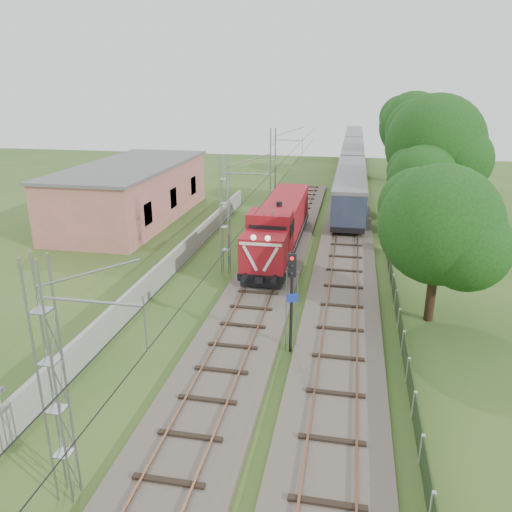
# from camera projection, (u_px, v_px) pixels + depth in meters

# --- Properties ---
(ground) EXTENTS (140.00, 140.00, 0.00)m
(ground) POSITION_uv_depth(u_px,v_px,m) (225.00, 369.00, 22.60)
(ground) COLOR #274A1B
(ground) RESTS_ON ground
(track_main) EXTENTS (4.20, 70.00, 0.45)m
(track_main) POSITION_uv_depth(u_px,v_px,m) (255.00, 302.00, 29.03)
(track_main) COLOR #6B6054
(track_main) RESTS_ON ground
(track_side) EXTENTS (4.20, 80.00, 0.45)m
(track_side) POSITION_uv_depth(u_px,v_px,m) (347.00, 241.00, 40.19)
(track_side) COLOR #6B6054
(track_side) RESTS_ON ground
(catenary) EXTENTS (3.31, 70.00, 8.00)m
(catenary) POSITION_uv_depth(u_px,v_px,m) (226.00, 215.00, 32.92)
(catenary) COLOR gray
(catenary) RESTS_ON ground
(boundary_wall) EXTENTS (0.25, 40.00, 1.50)m
(boundary_wall) POSITION_uv_depth(u_px,v_px,m) (177.00, 258.00, 34.65)
(boundary_wall) COLOR #9E9E99
(boundary_wall) RESTS_ON ground
(station_building) EXTENTS (8.40, 20.40, 5.22)m
(station_building) POSITION_uv_depth(u_px,v_px,m) (133.00, 192.00, 46.68)
(station_building) COLOR #D27271
(station_building) RESTS_ON ground
(fence) EXTENTS (0.12, 32.00, 1.20)m
(fence) POSITION_uv_depth(u_px,v_px,m) (403.00, 342.00, 23.75)
(fence) COLOR black
(fence) RESTS_ON ground
(locomotive) EXTENTS (2.89, 16.49, 4.19)m
(locomotive) POSITION_uv_depth(u_px,v_px,m) (280.00, 225.00, 37.47)
(locomotive) COLOR black
(locomotive) RESTS_ON ground
(coach_rake) EXTENTS (2.94, 65.47, 3.39)m
(coach_rake) POSITION_uv_depth(u_px,v_px,m) (353.00, 156.00, 70.46)
(coach_rake) COLOR black
(coach_rake) RESTS_ON ground
(signal_post) EXTENTS (0.56, 0.44, 5.11)m
(signal_post) POSITION_uv_depth(u_px,v_px,m) (292.00, 285.00, 22.88)
(signal_post) COLOR black
(signal_post) RESTS_ON ground
(tree_a) EXTENTS (6.58, 6.27, 8.53)m
(tree_a) POSITION_uv_depth(u_px,v_px,m) (441.00, 226.00, 25.55)
(tree_a) COLOR #341E15
(tree_a) RESTS_ON ground
(tree_b) EXTENTS (8.90, 8.48, 11.54)m
(tree_b) POSITION_uv_depth(u_px,v_px,m) (436.00, 145.00, 43.04)
(tree_b) COLOR #341E15
(tree_b) RESTS_ON ground
(tree_c) EXTENTS (5.91, 5.63, 7.67)m
(tree_c) POSITION_uv_depth(u_px,v_px,m) (423.00, 181.00, 40.30)
(tree_c) COLOR #341E15
(tree_c) RESTS_ON ground
(tree_d) EXTENTS (8.78, 8.36, 11.38)m
(tree_d) POSITION_uv_depth(u_px,v_px,m) (414.00, 127.00, 62.12)
(tree_d) COLOR #341E15
(tree_d) RESTS_ON ground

